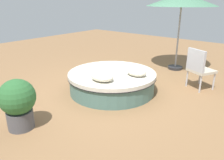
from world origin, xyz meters
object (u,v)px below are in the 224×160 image
patio_umbrella (182,0)px  planter (18,102)px  throw_pillow_0 (102,76)px  patio_chair (199,67)px  round_bed (112,82)px  throw_pillow_1 (136,72)px

patio_umbrella → planter: 5.10m
throw_pillow_0 → planter: 1.69m
planter → patio_umbrella: bearing=-96.8°
patio_chair → planter: 3.99m
throw_pillow_0 → patio_chair: size_ratio=0.52×
patio_umbrella → planter: (0.57, 4.83, -1.53)m
round_bed → throw_pillow_0: size_ratio=3.97×
patio_chair → planter: patio_chair is taller
round_bed → throw_pillow_1: throw_pillow_1 is taller
planter → patio_chair: bearing=-114.7°
throw_pillow_1 → planter: 2.47m
patio_umbrella → planter: patio_umbrella is taller
patio_chair → patio_umbrella: size_ratio=0.44×
round_bed → planter: (0.18, 2.20, 0.24)m
patio_umbrella → round_bed: bearing=81.5°
patio_chair → planter: bearing=-88.3°
throw_pillow_0 → throw_pillow_1: bearing=-117.6°
throw_pillow_0 → patio_chair: (-1.30, -1.97, 0.00)m
throw_pillow_0 → patio_chair: 2.36m
round_bed → throw_pillow_1: bearing=-164.3°
throw_pillow_1 → patio_chair: (-0.92, -1.26, 0.00)m
throw_pillow_1 → patio_chair: bearing=-126.2°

